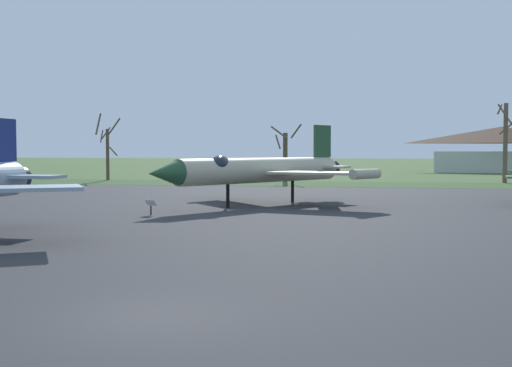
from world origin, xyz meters
name	(u,v)px	position (x,y,z in m)	size (l,w,h in m)	color
ground_plane	(150,319)	(0.00, 0.00, 0.00)	(600.00, 600.00, 0.00)	#425B2D
asphalt_apron	(276,222)	(0.00, 18.86, 0.03)	(98.98, 62.88, 0.05)	#333335
grass_verge_strip	(326,184)	(0.00, 56.30, 0.03)	(158.98, 12.00, 0.06)	#335026
jet_fighter_rear_center	(258,170)	(-2.63, 28.53, 2.40)	(13.66, 15.28, 5.54)	#B7B293
info_placard_rear_center	(151,205)	(-7.42, 21.05, 0.60)	(0.65, 0.44, 0.92)	black
bare_tree_far_left	(107,148)	(-27.05, 60.74, 4.00)	(2.85, 2.84, 8.30)	brown
bare_tree_left_of_center	(285,154)	(-5.06, 60.97, 3.28)	(3.65, 3.65, 6.78)	brown
bare_tree_center	(506,140)	(19.67, 62.27, 4.88)	(2.70, 2.62, 8.98)	brown
visitor_building	(501,149)	(26.63, 100.83, 3.90)	(23.84, 10.57, 7.75)	beige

